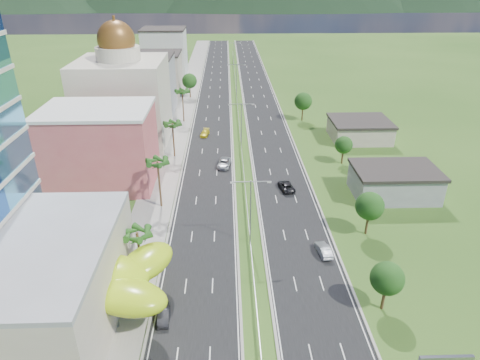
{
  "coord_description": "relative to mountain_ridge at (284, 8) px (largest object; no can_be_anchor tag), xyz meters",
  "views": [
    {
      "loc": [
        -3.39,
        -45.91,
        38.9
      ],
      "look_at": [
        -1.32,
        18.28,
        7.0
      ],
      "focal_mm": 32.0,
      "sensor_mm": 36.0,
      "label": 1
    }
  ],
  "objects": [
    {
      "name": "shed_far",
      "position": [
        -30.0,
        -395.0,
        2.2
      ],
      "size": [
        14.0,
        12.0,
        4.4
      ],
      "primitive_type": "cube",
      "color": "#B3A694",
      "rests_on": "ground"
    },
    {
      "name": "palm_tree_c",
      "position": [
        -75.5,
        -428.0,
        8.5
      ],
      "size": [
        3.6,
        3.6,
        9.6
      ],
      "color": "#47301C",
      "rests_on": "ground"
    },
    {
      "name": "car_dark_left",
      "position": [
        -71.56,
        -455.91,
        0.71
      ],
      "size": [
        1.81,
        4.18,
        1.34
      ],
      "primitive_type": "imported",
      "rotation": [
        0.0,
        0.0,
        0.1
      ],
      "color": "black",
      "rests_on": "road_left"
    },
    {
      "name": "palm_tree_b",
      "position": [
        -75.5,
        -448.0,
        7.06
      ],
      "size": [
        3.6,
        3.6,
        8.1
      ],
      "color": "#47301C",
      "rests_on": "ground"
    },
    {
      "name": "palm_tree_e",
      "position": [
        -75.5,
        -380.0,
        8.31
      ],
      "size": [
        3.6,
        3.6,
        9.4
      ],
      "color": "#47301C",
      "rests_on": "ground"
    },
    {
      "name": "car_silver_right",
      "position": [
        -49.05,
        -443.26,
        0.77
      ],
      "size": [
        2.11,
        4.62,
        1.47
      ],
      "primitive_type": "imported",
      "rotation": [
        0.0,
        0.0,
        3.27
      ],
      "color": "#999CA0",
      "rests_on": "road_right"
    },
    {
      "name": "palm_tree_d",
      "position": [
        -75.5,
        -405.0,
        7.54
      ],
      "size": [
        3.6,
        3.6,
        8.6
      ],
      "color": "#47301C",
      "rests_on": "ground"
    },
    {
      "name": "car_dark_far_right",
      "position": [
        -51.97,
        -422.07,
        0.77
      ],
      "size": [
        3.26,
        5.56,
        1.45
      ],
      "primitive_type": "imported",
      "rotation": [
        0.0,
        0.0,
        3.31
      ],
      "color": "black",
      "rests_on": "road_right"
    },
    {
      "name": "road_right",
      "position": [
        -52.5,
        -360.0,
        0.02
      ],
      "size": [
        11.0,
        260.0,
        0.04
      ],
      "primitive_type": "cube",
      "color": "black",
      "rests_on": "ground"
    },
    {
      "name": "mountain_ridge",
      "position": [
        0.0,
        0.0,
        0.0
      ],
      "size": [
        860.0,
        140.0,
        90.0
      ],
      "primitive_type": null,
      "color": "black",
      "rests_on": "ground"
    },
    {
      "name": "road_left",
      "position": [
        -67.5,
        -360.0,
        0.02
      ],
      "size": [
        11.0,
        260.0,
        0.04
      ],
      "primitive_type": "cube",
      "color": "black",
      "rests_on": "ground"
    },
    {
      "name": "pink_shophouse",
      "position": [
        -88.0,
        -418.0,
        7.5
      ],
      "size": [
        20.0,
        15.0,
        15.0
      ],
      "primitive_type": "cube",
      "color": "#C14F56",
      "rests_on": "ground"
    },
    {
      "name": "streetlight_median_b",
      "position": [
        -60.0,
        -440.0,
        6.75
      ],
      "size": [
        6.04,
        0.25,
        11.0
      ],
      "color": "gray",
      "rests_on": "ground"
    },
    {
      "name": "streetlight_median_e",
      "position": [
        -60.0,
        -310.0,
        6.75
      ],
      "size": [
        6.04,
        0.25,
        11.0
      ],
      "color": "gray",
      "rests_on": "ground"
    },
    {
      "name": "median_guardrail",
      "position": [
        -60.0,
        -378.01,
        0.62
      ],
      "size": [
        0.1,
        216.06,
        0.76
      ],
      "color": "gray",
      "rests_on": "ground"
    },
    {
      "name": "midrise_beige",
      "position": [
        -87.0,
        -348.0,
        6.5
      ],
      "size": [
        16.0,
        15.0,
        13.0
      ],
      "primitive_type": "cube",
      "color": "#B3A694",
      "rests_on": "ground"
    },
    {
      "name": "leafy_tree_lfar",
      "position": [
        -75.5,
        -355.0,
        5.58
      ],
      "size": [
        4.9,
        4.9,
        8.05
      ],
      "color": "#47301C",
      "rests_on": "ground"
    },
    {
      "name": "car_silver_mid_left",
      "position": [
        -64.09,
        -410.86,
        0.81
      ],
      "size": [
        3.37,
        5.87,
        1.54
      ],
      "primitive_type": "imported",
      "rotation": [
        0.0,
        0.0,
        -0.15
      ],
      "color": "#9A9CA1",
      "rests_on": "road_left"
    },
    {
      "name": "ground",
      "position": [
        -60.0,
        -450.0,
        0.0
      ],
      "size": [
        500.0,
        500.0,
        0.0
      ],
      "primitive_type": "plane",
      "color": "#2D5119",
      "rests_on": "ground"
    },
    {
      "name": "sidewalk_left",
      "position": [
        -77.0,
        -360.0,
        0.06
      ],
      "size": [
        7.0,
        260.0,
        0.12
      ],
      "primitive_type": "cube",
      "color": "gray",
      "rests_on": "ground"
    },
    {
      "name": "car_yellow_far_left",
      "position": [
        -69.11,
        -391.53,
        0.71
      ],
      "size": [
        2.58,
        4.85,
        1.34
      ],
      "primitive_type": "imported",
      "rotation": [
        0.0,
        0.0,
        -0.16
      ],
      "color": "gold",
      "rests_on": "road_left"
    },
    {
      "name": "midrise_grey",
      "position": [
        -87.0,
        -370.0,
        8.0
      ],
      "size": [
        16.0,
        15.0,
        16.0
      ],
      "primitive_type": "cube",
      "color": "gray",
      "rests_on": "ground"
    },
    {
      "name": "domed_building",
      "position": [
        -88.0,
        -395.0,
        11.35
      ],
      "size": [
        20.0,
        20.0,
        28.7
      ],
      "color": "beige",
      "rests_on": "ground"
    },
    {
      "name": "leafy_tree_ra",
      "position": [
        -44.0,
        -455.0,
        4.78
      ],
      "size": [
        4.2,
        4.2,
        6.9
      ],
      "color": "#47301C",
      "rests_on": "ground"
    },
    {
      "name": "streetlight_median_d",
      "position": [
        -60.0,
        -355.0,
        6.75
      ],
      "size": [
        6.04,
        0.25,
        11.0
      ],
      "color": "gray",
      "rests_on": "ground"
    },
    {
      "name": "leafy_tree_rc",
      "position": [
        -38.0,
        -410.0,
        4.37
      ],
      "size": [
        3.85,
        3.85,
        6.33
      ],
      "color": "#47301C",
      "rests_on": "ground"
    },
    {
      "name": "lime_canopy",
      "position": [
        -80.0,
        -454.0,
        4.99
      ],
      "size": [
        18.0,
        15.0,
        7.4
      ],
      "color": "#A8CE14",
      "rests_on": "ground"
    },
    {
      "name": "leafy_tree_rd",
      "position": [
        -42.0,
        -380.0,
        5.58
      ],
      "size": [
        4.9,
        4.9,
        8.05
      ],
      "color": "#47301C",
      "rests_on": "ground"
    },
    {
      "name": "midrise_white",
      "position": [
        -87.0,
        -325.0,
        9.0
      ],
      "size": [
        16.0,
        15.0,
        18.0
      ],
      "primitive_type": "cube",
      "color": "silver",
      "rests_on": "ground"
    },
    {
      "name": "leafy_tree_rb",
      "position": [
        -41.0,
        -438.0,
        5.18
      ],
      "size": [
        4.55,
        4.55,
        7.47
      ],
      "color": "#47301C",
      "rests_on": "ground"
    },
    {
      "name": "streetlight_median_c",
      "position": [
        -60.0,
        -400.0,
        6.75
      ],
      "size": [
        6.04,
        0.25,
        11.0
      ],
      "color": "gray",
      "rests_on": "ground"
    },
    {
      "name": "shed_near",
      "position": [
        -32.0,
        -425.0,
        2.5
      ],
      "size": [
        15.0,
        10.0,
        5.0
      ],
      "primitive_type": "cube",
      "color": "gray",
      "rests_on": "ground"
    }
  ]
}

